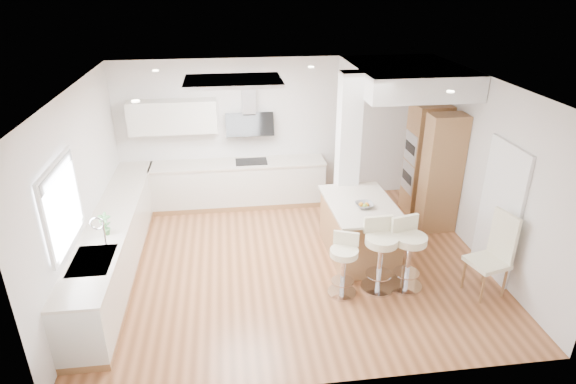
{
  "coord_description": "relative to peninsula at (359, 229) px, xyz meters",
  "views": [
    {
      "loc": [
        -0.91,
        -6.43,
        4.2
      ],
      "look_at": [
        -0.02,
        0.4,
        1.05
      ],
      "focal_mm": 30.0,
      "sensor_mm": 36.0,
      "label": 1
    }
  ],
  "objects": [
    {
      "name": "ground",
      "position": [
        -1.08,
        -0.11,
        -0.47
      ],
      "size": [
        6.0,
        6.0,
        0.0
      ],
      "primitive_type": "plane",
      "color": "#A6663D",
      "rests_on": "ground"
    },
    {
      "name": "ceiling",
      "position": [
        -1.08,
        -0.11,
        -0.47
      ],
      "size": [
        6.0,
        5.0,
        0.02
      ],
      "primitive_type": "cube",
      "color": "white",
      "rests_on": "ground"
    },
    {
      "name": "wall_back",
      "position": [
        -1.08,
        2.39,
        0.93
      ],
      "size": [
        6.0,
        0.04,
        2.8
      ],
      "primitive_type": "cube",
      "color": "silver",
      "rests_on": "ground"
    },
    {
      "name": "wall_left",
      "position": [
        -4.08,
        -0.11,
        0.93
      ],
      "size": [
        0.04,
        5.0,
        2.8
      ],
      "primitive_type": "cube",
      "color": "silver",
      "rests_on": "ground"
    },
    {
      "name": "wall_right",
      "position": [
        1.92,
        -0.11,
        0.93
      ],
      "size": [
        0.04,
        5.0,
        2.8
      ],
      "primitive_type": "cube",
      "color": "silver",
      "rests_on": "ground"
    },
    {
      "name": "skylight",
      "position": [
        -1.87,
        0.49,
        2.3
      ],
      "size": [
        4.1,
        2.1,
        0.06
      ],
      "color": "white",
      "rests_on": "ground"
    },
    {
      "name": "window_left",
      "position": [
        -4.04,
        -1.01,
        1.22
      ],
      "size": [
        0.06,
        1.28,
        1.07
      ],
      "color": "silver",
      "rests_on": "ground"
    },
    {
      "name": "doorway_right",
      "position": [
        1.89,
        -0.71,
        0.53
      ],
      "size": [
        0.05,
        1.0,
        2.1
      ],
      "color": "#463E37",
      "rests_on": "ground"
    },
    {
      "name": "counter_left",
      "position": [
        -3.78,
        0.12,
        -0.01
      ],
      "size": [
        0.63,
        4.5,
        1.35
      ],
      "color": "#9E7043",
      "rests_on": "ground"
    },
    {
      "name": "counter_back",
      "position": [
        -2.0,
        2.12,
        0.22
      ],
      "size": [
        3.62,
        0.63,
        2.5
      ],
      "color": "#9E7043",
      "rests_on": "ground"
    },
    {
      "name": "pillar",
      "position": [
        -0.03,
        0.84,
        0.93
      ],
      "size": [
        0.35,
        0.35,
        2.8
      ],
      "color": "white",
      "rests_on": "ground"
    },
    {
      "name": "soffit",
      "position": [
        1.02,
        1.29,
        2.13
      ],
      "size": [
        1.78,
        2.2,
        0.4
      ],
      "color": "white",
      "rests_on": "ground"
    },
    {
      "name": "oven_column",
      "position": [
        1.59,
        1.12,
        0.58
      ],
      "size": [
        0.63,
        1.21,
        2.1
      ],
      "color": "#9E7043",
      "rests_on": "ground"
    },
    {
      "name": "peninsula",
      "position": [
        0.0,
        0.0,
        0.0
      ],
      "size": [
        1.07,
        1.58,
        1.01
      ],
      "rotation": [
        0.0,
        0.0,
        0.04
      ],
      "color": "#9E7043",
      "rests_on": "ground"
    },
    {
      "name": "bar_stool_a",
      "position": [
        -0.49,
        -0.98,
        0.05
      ],
      "size": [
        0.54,
        0.54,
        0.92
      ],
      "rotation": [
        0.0,
        0.0,
        -0.38
      ],
      "color": "silver",
      "rests_on": "ground"
    },
    {
      "name": "bar_stool_b",
      "position": [
        0.05,
        -0.92,
        0.14
      ],
      "size": [
        0.51,
        0.51,
        1.09
      ],
      "rotation": [
        0.0,
        0.0,
        0.05
      ],
      "color": "silver",
      "rests_on": "ground"
    },
    {
      "name": "bar_stool_c",
      "position": [
        0.46,
        -0.93,
        0.13
      ],
      "size": [
        0.58,
        0.58,
        1.08
      ],
      "rotation": [
        0.0,
        0.0,
        0.23
      ],
      "color": "silver",
      "rests_on": "ground"
    },
    {
      "name": "dining_chair",
      "position": [
        1.61,
        -1.2,
        0.19
      ],
      "size": [
        0.58,
        0.58,
        1.24
      ],
      "rotation": [
        0.0,
        0.0,
        0.25
      ],
      "color": "#EFE8C2",
      "rests_on": "ground"
    }
  ]
}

